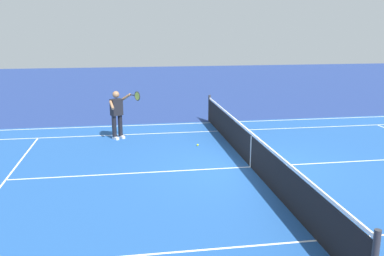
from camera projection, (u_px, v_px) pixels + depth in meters
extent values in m
plane|color=navy|center=(251.00, 167.00, 11.47)|extent=(60.00, 60.00, 0.00)
cube|color=#1E4C93|center=(251.00, 167.00, 11.47)|extent=(24.20, 11.40, 0.00)
cube|color=white|center=(211.00, 123.00, 16.74)|extent=(23.80, 0.05, 0.01)
cube|color=white|center=(218.00, 131.00, 15.41)|extent=(23.80, 0.05, 0.01)
cube|color=white|center=(317.00, 240.00, 7.52)|extent=(23.80, 0.05, 0.01)
cube|color=white|center=(6.00, 180.00, 10.49)|extent=(0.05, 8.22, 0.01)
cube|color=white|center=(251.00, 167.00, 11.47)|extent=(12.80, 0.05, 0.01)
cylinder|color=#2D2D33|center=(209.00, 108.00, 16.91)|extent=(0.10, 0.10, 1.08)
cube|color=black|center=(251.00, 152.00, 11.36)|extent=(0.02, 11.60, 0.88)
cube|color=white|center=(252.00, 134.00, 11.24)|extent=(0.04, 11.60, 0.06)
cube|color=white|center=(251.00, 152.00, 11.36)|extent=(0.04, 0.06, 0.88)
cylinder|color=black|center=(114.00, 126.00, 14.22)|extent=(0.15, 0.15, 0.74)
cube|color=white|center=(116.00, 138.00, 14.27)|extent=(0.24, 0.30, 0.09)
cylinder|color=black|center=(120.00, 125.00, 14.38)|extent=(0.15, 0.15, 0.74)
cube|color=white|center=(122.00, 137.00, 14.43)|extent=(0.24, 0.30, 0.09)
cube|color=black|center=(116.00, 107.00, 14.15)|extent=(0.45, 0.41, 0.56)
sphere|color=#9E704C|center=(116.00, 94.00, 14.04)|extent=(0.23, 0.23, 0.23)
cylinder|color=#9E704C|center=(112.00, 105.00, 13.81)|extent=(0.18, 0.42, 0.26)
cylinder|color=#9E704C|center=(126.00, 97.00, 14.12)|extent=(0.38, 0.33, 0.30)
cylinder|color=#232326|center=(132.00, 95.00, 13.90)|extent=(0.18, 0.26, 0.04)
torus|color=#232326|center=(137.00, 96.00, 13.69)|extent=(0.19, 0.28, 0.31)
cylinder|color=#C6D84C|center=(137.00, 96.00, 13.69)|extent=(0.15, 0.23, 0.27)
sphere|color=#CCE01E|center=(198.00, 145.00, 13.49)|extent=(0.07, 0.07, 0.07)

